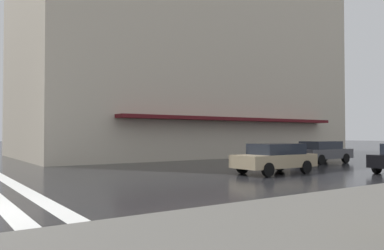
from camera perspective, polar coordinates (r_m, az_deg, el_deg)
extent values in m
cube|color=silver|center=(14.74, -24.00, -8.43)|extent=(13.00, 0.50, 0.01)
cube|color=beige|center=(36.80, -1.37, 9.49)|extent=(14.87, 28.41, 17.60)
cube|color=#591419|center=(29.74, 7.08, 0.83)|extent=(1.20, 19.89, 0.24)
cube|color=tan|center=(18.69, 12.00, -5.15)|extent=(1.75, 4.10, 0.60)
cube|color=#232833|center=(18.78, 12.30, -3.45)|extent=(1.54, 2.46, 0.50)
cylinder|color=black|center=(17.25, 11.11, -6.47)|extent=(0.20, 0.62, 0.62)
cylinder|color=black|center=(18.44, 7.43, -6.15)|extent=(0.20, 0.62, 0.62)
cylinder|color=black|center=(19.11, 16.41, -5.94)|extent=(0.20, 0.62, 0.62)
cylinder|color=black|center=(20.19, 12.76, -5.72)|extent=(0.20, 0.62, 0.62)
cube|color=#4C4C51|center=(26.39, 18.63, -4.01)|extent=(1.75, 4.10, 0.60)
cube|color=#232833|center=(26.25, 18.43, -2.82)|extent=(1.54, 2.46, 0.50)
cylinder|color=black|center=(27.90, 18.83, -4.48)|extent=(0.20, 0.62, 0.62)
cylinder|color=black|center=(26.94, 21.65, -4.57)|extent=(0.20, 0.62, 0.62)
cylinder|color=black|center=(25.95, 15.51, -4.74)|extent=(0.20, 0.62, 0.62)
cylinder|color=black|center=(24.91, 18.42, -4.86)|extent=(0.20, 0.62, 0.62)
cylinder|color=black|center=(20.37, 25.54, -5.58)|extent=(0.20, 0.62, 0.62)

